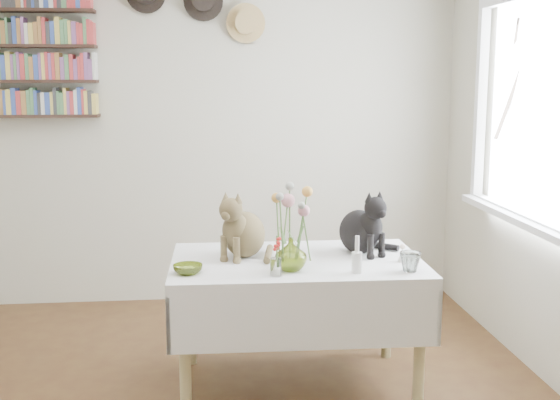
{
  "coord_description": "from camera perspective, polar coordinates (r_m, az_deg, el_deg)",
  "views": [
    {
      "loc": [
        0.16,
        -2.95,
        1.66
      ],
      "look_at": [
        0.52,
        0.54,
        1.05
      ],
      "focal_mm": 45.0,
      "sensor_mm": 36.0,
      "label": 1
    }
  ],
  "objects": [
    {
      "name": "black_cat",
      "position": [
        3.88,
        6.49,
        -1.63
      ],
      "size": [
        0.35,
        0.38,
        0.36
      ],
      "primitive_type": null,
      "rotation": [
        0.0,
        0.0,
        0.46
      ],
      "color": "black",
      "rests_on": "dining_table"
    },
    {
      "name": "room",
      "position": [
        2.98,
        -8.97,
        1.83
      ],
      "size": [
        4.08,
        4.58,
        2.58
      ],
      "color": "brown",
      "rests_on": "ground"
    },
    {
      "name": "green_bowl",
      "position": [
        3.5,
        -7.5,
        -5.6
      ],
      "size": [
        0.16,
        0.16,
        0.05
      ],
      "primitive_type": "imported",
      "rotation": [
        0.0,
        0.0,
        0.11
      ],
      "color": "#A3B744",
      "rests_on": "dining_table"
    },
    {
      "name": "berry_jar",
      "position": [
        3.41,
        -0.36,
        -4.61
      ],
      "size": [
        0.06,
        0.06,
        0.22
      ],
      "color": "white",
      "rests_on": "dining_table"
    },
    {
      "name": "porcelain_figurine",
      "position": [
        3.74,
        9.91,
        -4.34
      ],
      "size": [
        0.05,
        0.05,
        0.1
      ],
      "color": "white",
      "rests_on": "dining_table"
    },
    {
      "name": "bookshelf_unit",
      "position": [
        5.26,
        -20.19,
        11.25
      ],
      "size": [
        1.0,
        0.16,
        0.91
      ],
      "color": "black",
      "rests_on": "room"
    },
    {
      "name": "dining_table",
      "position": [
        3.79,
        1.36,
        -7.4
      ],
      "size": [
        1.34,
        0.88,
        0.71
      ],
      "color": "white",
      "rests_on": "room"
    },
    {
      "name": "flower_bouquet",
      "position": [
        3.47,
        0.89,
        -0.27
      ],
      "size": [
        0.17,
        0.13,
        0.39
      ],
      "color": "#4C7233",
      "rests_on": "flower_vase"
    },
    {
      "name": "candlestick",
      "position": [
        3.5,
        6.26,
        -4.9
      ],
      "size": [
        0.05,
        0.05,
        0.19
      ],
      "color": "white",
      "rests_on": "dining_table"
    },
    {
      "name": "tabby_cat",
      "position": [
        3.78,
        -2.93,
        -1.8
      ],
      "size": [
        0.38,
        0.4,
        0.37
      ],
      "primitive_type": null,
      "rotation": [
        0.0,
        0.0,
        -0.58
      ],
      "color": "olive",
      "rests_on": "dining_table"
    },
    {
      "name": "drinking_glass",
      "position": [
        3.56,
        10.53,
        -4.97
      ],
      "size": [
        0.11,
        0.11,
        0.1
      ],
      "primitive_type": "imported",
      "rotation": [
        0.0,
        0.0,
        -0.07
      ],
      "color": "white",
      "rests_on": "dining_table"
    },
    {
      "name": "window",
      "position": [
        4.17,
        19.83,
        5.64
      ],
      "size": [
        0.12,
        1.52,
        1.32
      ],
      "color": "white",
      "rests_on": "room"
    },
    {
      "name": "flower_vase",
      "position": [
        3.51,
        0.89,
        -4.42
      ],
      "size": [
        0.17,
        0.17,
        0.17
      ],
      "primitive_type": "imported",
      "rotation": [
        0.0,
        0.0,
        0.07
      ],
      "color": "#A3B744",
      "rests_on": "dining_table"
    },
    {
      "name": "wall_hats",
      "position": [
        5.16,
        -6.63,
        15.43
      ],
      "size": [
        0.98,
        0.09,
        0.48
      ],
      "color": "black",
      "rests_on": "room"
    }
  ]
}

